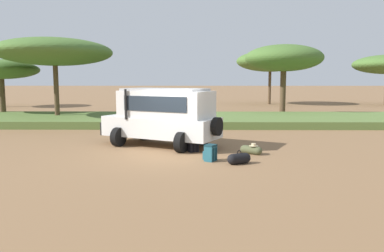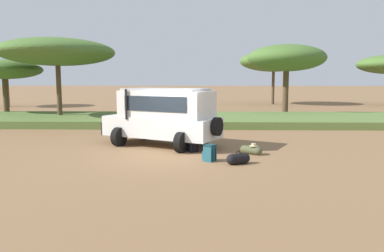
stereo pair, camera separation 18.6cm
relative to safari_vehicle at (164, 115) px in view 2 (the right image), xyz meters
name	(u,v)px [view 2 (the right image)]	position (x,y,z in m)	size (l,w,h in m)	color
ground_plane	(170,155)	(0.45, -1.99, -1.29)	(320.00, 320.00, 0.00)	olive
grass_bank	(184,119)	(0.45, 8.56, -1.07)	(120.00, 7.00, 0.44)	#5B7538
safari_vehicle	(164,115)	(0.00, 0.00, 0.00)	(5.35, 3.94, 2.44)	silver
backpack_beside_front_wheel	(193,144)	(1.27, -1.35, -0.99)	(0.47, 0.49, 0.63)	black
backpack_cluster_center	(210,153)	(1.88, -2.99, -1.01)	(0.52, 0.50, 0.58)	#235B6B
duffel_bag_low_black_case	(251,150)	(3.48, -1.75, -1.13)	(0.78, 0.67, 0.42)	#4C5133
duffel_bag_soft_canvas	(238,159)	(2.83, -3.43, -1.11)	(0.81, 0.58, 0.46)	black
acacia_tree_far_left	(6,67)	(-18.57, 22.80, 2.82)	(5.69, 5.93, 4.87)	brown
acacia_tree_left_mid	(4,70)	(-12.90, 11.73, 2.21)	(5.33, 5.79, 4.21)	brown
acacia_tree_centre_back	(57,52)	(-7.92, 9.16, 3.30)	(7.47, 8.21, 5.49)	brown
acacia_tree_right_mid	(287,58)	(8.05, 13.17, 3.11)	(5.88, 5.67, 5.44)	brown
acacia_tree_far_right	(274,61)	(9.80, 27.37, 3.57)	(7.65, 7.89, 6.06)	brown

